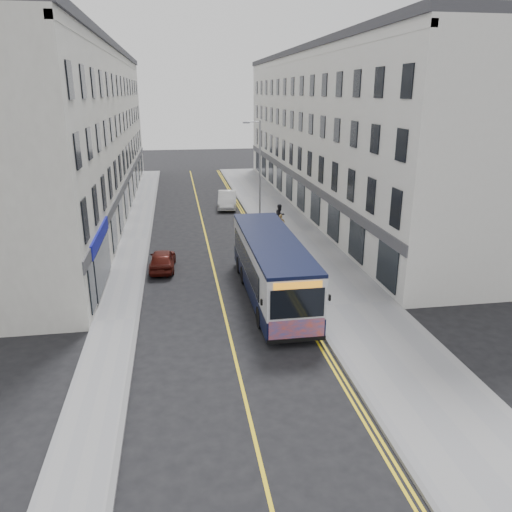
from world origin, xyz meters
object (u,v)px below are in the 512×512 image
object	(u,v)px
city_bus	(271,266)
pedestrian_near	(281,225)
bicycle	(310,278)
car_maroon	(162,260)
pedestrian_far	(280,216)
streetlamp	(259,171)
car_white	(227,200)

from	to	relation	value
city_bus	pedestrian_near	distance (m)	10.98
bicycle	car_maroon	distance (m)	8.87
car_maroon	bicycle	bearing A→B (deg)	153.71
pedestrian_near	car_maroon	distance (m)	9.86
pedestrian_far	car_maroon	distance (m)	11.73
pedestrian_near	bicycle	bearing A→B (deg)	-83.53
city_bus	bicycle	bearing A→B (deg)	20.85
pedestrian_far	car_maroon	xyz separation A→B (m)	(-8.68, -7.89, -0.40)
pedestrian_near	city_bus	bearing A→B (deg)	-95.13
bicycle	car_maroon	size ratio (longest dim) A/B	0.49
streetlamp	city_bus	size ratio (longest dim) A/B	0.74
city_bus	car_white	xyz separation A→B (m)	(0.00, 20.93, -0.97)
city_bus	car_white	distance (m)	20.95
car_maroon	car_white	bearing A→B (deg)	-106.39
pedestrian_near	car_white	world-z (taller)	pedestrian_near
city_bus	pedestrian_near	size ratio (longest dim) A/B	6.82
streetlamp	city_bus	bearing A→B (deg)	-96.84
pedestrian_near	car_white	distance (m)	10.68
streetlamp	pedestrian_near	bearing A→B (deg)	-69.66
pedestrian_near	car_maroon	bearing A→B (deg)	-137.29
city_bus	car_white	size ratio (longest dim) A/B	2.39
pedestrian_near	pedestrian_far	bearing A→B (deg)	88.91
bicycle	pedestrian_far	size ratio (longest dim) A/B	0.98
pedestrian_far	car_maroon	bearing A→B (deg)	-167.35
bicycle	car_white	xyz separation A→B (m)	(-2.25, 20.08, 0.17)
streetlamp	city_bus	distance (m)	13.92
streetlamp	city_bus	xyz separation A→B (m)	(-1.63, -13.57, -2.67)
city_bus	bicycle	world-z (taller)	city_bus
pedestrian_near	car_white	xyz separation A→B (m)	(-2.72, 10.32, -0.17)
pedestrian_far	streetlamp	bearing A→B (deg)	132.29
streetlamp	car_white	distance (m)	8.37
streetlamp	car_maroon	size ratio (longest dim) A/B	2.23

